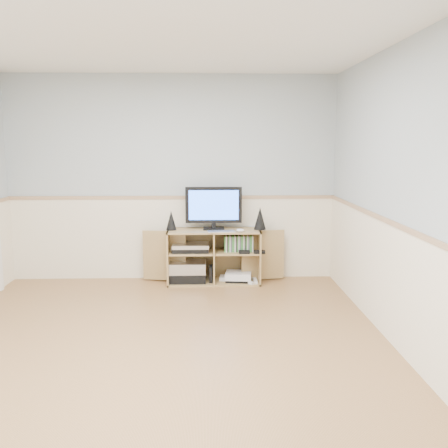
{
  "coord_description": "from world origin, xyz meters",
  "views": [
    {
      "loc": [
        0.43,
        -3.89,
        1.69
      ],
      "look_at": [
        0.6,
        1.2,
        0.85
      ],
      "focal_mm": 40.0,
      "sensor_mm": 36.0,
      "label": 1
    }
  ],
  "objects_px": {
    "keyboard": "(221,231)",
    "game_consoles": "(237,277)",
    "media_cabinet": "(214,255)",
    "monitor": "(214,206)"
  },
  "relations": [
    {
      "from": "keyboard",
      "to": "game_consoles",
      "type": "xyz_separation_m",
      "value": [
        0.2,
        0.13,
        -0.59
      ]
    },
    {
      "from": "monitor",
      "to": "keyboard",
      "type": "distance_m",
      "value": 0.34
    },
    {
      "from": "keyboard",
      "to": "monitor",
      "type": "bearing_deg",
      "value": 105.45
    },
    {
      "from": "monitor",
      "to": "game_consoles",
      "type": "relative_size",
      "value": 1.48
    },
    {
      "from": "media_cabinet",
      "to": "monitor",
      "type": "bearing_deg",
      "value": -90.0
    },
    {
      "from": "game_consoles",
      "to": "monitor",
      "type": "bearing_deg",
      "value": 168.07
    },
    {
      "from": "monitor",
      "to": "keyboard",
      "type": "height_order",
      "value": "monitor"
    },
    {
      "from": "monitor",
      "to": "keyboard",
      "type": "relative_size",
      "value": 2.13
    },
    {
      "from": "keyboard",
      "to": "game_consoles",
      "type": "distance_m",
      "value": 0.63
    },
    {
      "from": "media_cabinet",
      "to": "monitor",
      "type": "xyz_separation_m",
      "value": [
        -0.0,
        -0.0,
        0.6
      ]
    }
  ]
}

